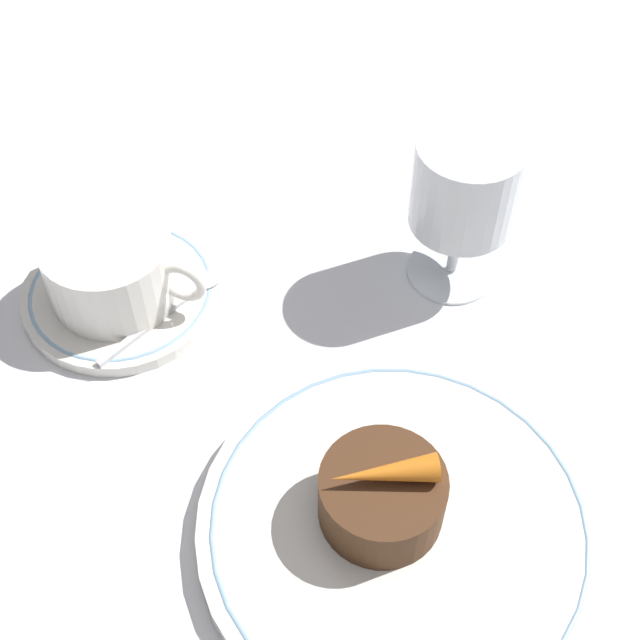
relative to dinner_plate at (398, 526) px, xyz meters
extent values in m
plane|color=white|center=(0.02, 0.01, -0.01)|extent=(3.00, 3.00, 0.00)
cylinder|color=white|center=(0.00, 0.00, 0.00)|extent=(0.24, 0.24, 0.01)
torus|color=#8CB2D1|center=(0.00, 0.00, 0.00)|extent=(0.22, 0.22, 0.00)
cylinder|color=white|center=(-0.24, 0.12, 0.00)|extent=(0.14, 0.14, 0.01)
torus|color=#8CB2D1|center=(-0.24, 0.12, 0.00)|extent=(0.13, 0.13, 0.00)
cylinder|color=white|center=(-0.24, 0.12, 0.03)|extent=(0.09, 0.09, 0.05)
cylinder|color=brown|center=(-0.24, 0.12, 0.03)|extent=(0.08, 0.08, 0.04)
torus|color=white|center=(-0.18, 0.12, 0.03)|extent=(0.04, 0.01, 0.04)
cube|color=silver|center=(-0.20, 0.09, 0.00)|extent=(0.04, 0.09, 0.00)
ellipsoid|color=silver|center=(-0.18, 0.15, 0.00)|extent=(0.02, 0.03, 0.00)
cylinder|color=silver|center=(-0.01, 0.22, -0.01)|extent=(0.07, 0.07, 0.01)
cylinder|color=silver|center=(-0.01, 0.22, 0.02)|extent=(0.01, 0.01, 0.05)
cylinder|color=silver|center=(-0.01, 0.22, 0.08)|extent=(0.07, 0.07, 0.07)
cylinder|color=maroon|center=(-0.01, 0.22, 0.07)|extent=(0.06, 0.06, 0.04)
cylinder|color=#4C2D19|center=(-0.01, 0.00, 0.02)|extent=(0.07, 0.07, 0.04)
cone|color=orange|center=(-0.01, 0.00, 0.05)|extent=(0.06, 0.04, 0.02)
camera|label=1|loc=(0.03, -0.24, 0.49)|focal=50.00mm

